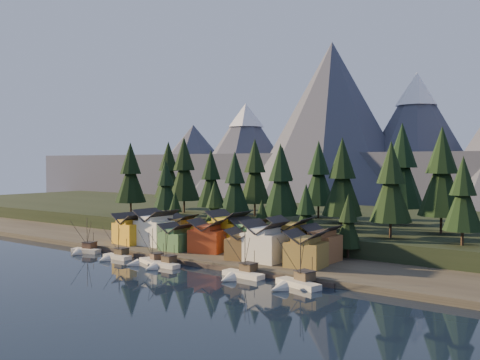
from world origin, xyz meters
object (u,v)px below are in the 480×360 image
Objects in this scene: boat_5 at (240,269)px; boat_3 at (161,260)px; boat_2 at (147,257)px; house_back_1 at (181,228)px; boat_1 at (114,252)px; house_back_0 at (159,225)px; boat_6 at (294,277)px; boat_0 at (84,245)px; house_front_0 at (131,228)px; house_front_1 at (156,226)px.

boat_3 is at bearing -170.47° from boat_5.
house_back_1 is at bearing 134.24° from boat_2.
boat_2 is 27.92m from boat_5.
boat_1 is at bearing -173.48° from boat_5.
house_back_0 reaches higher than boat_5.
boat_6 is (53.82, 1.00, 0.24)m from boat_1.
boat_0 is at bearing -164.90° from boat_6.
house_back_0 is at bearing 84.32° from house_front_0.
house_front_1 reaches higher than house_back_0.
boat_0 is 14.14m from boat_1.
house_back_1 reaches higher than boat_5.
boat_5 is 44.36m from house_front_1.
boat_0 is 1.13× the size of house_front_0.
boat_6 is 1.31× the size of house_back_1.
boat_0 is 1.06× the size of house_front_1.
house_back_1 reaches higher than boat_0.
house_front_1 is (-13.55, 16.38, 5.03)m from boat_2.
boat_3 is at bearing -33.67° from house_back_0.
house_front_1 is (7.63, 2.51, 0.73)m from house_front_0.
boat_0 is 1.22× the size of house_back_1.
boat_3 is 0.86× the size of boat_6.
boat_0 is 53.71m from boat_5.
boat_6 is 1.22× the size of house_front_0.
house_front_1 reaches higher than boat_2.
house_front_1 is at bearing -135.34° from house_back_1.
boat_1 is 17.67m from boat_3.
boat_6 is at bearing 0.95° from boat_1.
house_back_0 reaches higher than boat_0.
boat_0 is 20.50m from house_front_1.
boat_3 reaches higher than boat_2.
boat_2 is 24.67m from house_back_1.
house_back_1 reaches higher than boat_2.
boat_0 is 0.93× the size of boat_6.
boat_3 is (5.94, -0.80, 0.12)m from boat_2.
house_back_1 reaches higher than boat_1.
boat_3 reaches higher than boat_1.
boat_5 reaches higher than boat_0.
house_back_0 is at bearing 159.21° from boat_5.
house_back_0 is at bearing 139.06° from boat_3.
boat_6 reaches higher than house_back_1.
house_back_0 is at bearing 107.77° from boat_1.
boat_5 is at bearing -39.76° from house_back_1.
boat_2 is 0.98× the size of boat_3.
boat_5 is 1.27× the size of house_back_1.
boat_5 is 52.19m from house_back_0.
boat_1 is 25.11m from house_back_0.
boat_2 is at bearing -77.75° from house_back_1.
house_back_1 is (-37.10, 21.21, 3.97)m from boat_5.
boat_2 is 6.00m from boat_3.
boat_5 is at bearing 2.34° from boat_1.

